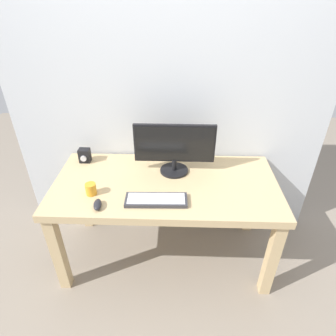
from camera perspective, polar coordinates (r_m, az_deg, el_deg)
ground_plane at (r=2.54m, az=-0.41°, el=-16.37°), size 6.00×6.00×0.00m
wall_back at (r=2.13m, az=-0.07°, el=21.29°), size 2.46×0.04×3.00m
desk at (r=2.10m, az=-0.48°, el=-4.89°), size 1.59×0.77×0.73m
monitor at (r=2.07m, az=1.28°, el=4.12°), size 0.58×0.21×0.37m
keyboard_primary at (r=1.87m, az=-2.35°, el=-6.33°), size 0.40×0.15×0.03m
mouse at (r=1.87m, az=-13.76°, el=-7.04°), size 0.07×0.11×0.04m
audio_controller at (r=2.35m, az=-16.14°, el=2.39°), size 0.08×0.08×0.11m
coffee_mug at (r=1.98m, az=-14.99°, el=-4.04°), size 0.07×0.07×0.08m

